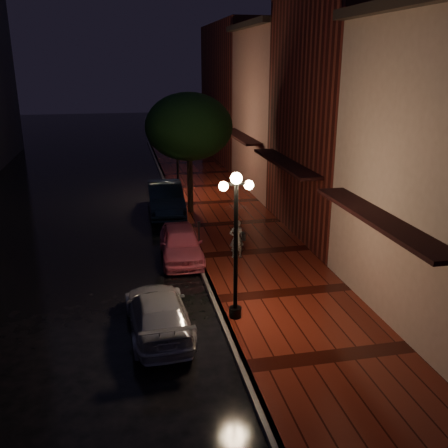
{
  "coord_description": "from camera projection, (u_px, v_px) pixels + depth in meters",
  "views": [
    {
      "loc": [
        -2.63,
        -17.71,
        7.26
      ],
      "look_at": [
        1.04,
        -0.08,
        1.4
      ],
      "focal_mm": 40.0,
      "sensor_mm": 36.0,
      "label": 1
    }
  ],
  "objects": [
    {
      "name": "woman_with_umbrella",
      "position": [
        237.0,
        223.0,
        18.65
      ],
      "size": [
        0.87,
        0.89,
        2.1
      ],
      "rotation": [
        0.0,
        0.0,
        3.14
      ],
      "color": "silver",
      "rests_on": "sidewalk"
    },
    {
      "name": "navy_car",
      "position": [
        165.0,
        198.0,
        24.9
      ],
      "size": [
        1.71,
        4.76,
        1.56
      ],
      "primitive_type": "imported",
      "rotation": [
        0.0,
        0.0,
        -0.01
      ],
      "color": "black",
      "rests_on": "ground"
    },
    {
      "name": "storefront_mid",
      "position": [
        354.0,
        106.0,
        20.76
      ],
      "size": [
        5.0,
        8.0,
        11.0
      ],
      "primitive_type": "cube",
      "color": "#511914",
      "rests_on": "ground"
    },
    {
      "name": "parking_meter",
      "position": [
        199.0,
        234.0,
        19.42
      ],
      "size": [
        0.12,
        0.1,
        1.23
      ],
      "rotation": [
        0.0,
        0.0,
        0.15
      ],
      "color": "black",
      "rests_on": "sidewalk"
    },
    {
      "name": "storefront_far",
      "position": [
        290.0,
        113.0,
        28.52
      ],
      "size": [
        5.0,
        8.0,
        9.0
      ],
      "primitive_type": "cube",
      "color": "#8C5951",
      "rests_on": "ground"
    },
    {
      "name": "ground",
      "position": [
        197.0,
        260.0,
        19.25
      ],
      "size": [
        120.0,
        120.0,
        0.0
      ],
      "primitive_type": "plane",
      "color": "black",
      "rests_on": "ground"
    },
    {
      "name": "street_tree",
      "position": [
        189.0,
        129.0,
        23.63
      ],
      "size": [
        4.16,
        4.16,
        5.8
      ],
      "color": "black",
      "rests_on": "sidewalk"
    },
    {
      "name": "curb",
      "position": [
        197.0,
        258.0,
        19.22
      ],
      "size": [
        0.25,
        60.0,
        0.15
      ],
      "primitive_type": "cube",
      "color": "#595451",
      "rests_on": "ground"
    },
    {
      "name": "pink_car",
      "position": [
        181.0,
        243.0,
        19.08
      ],
      "size": [
        1.68,
        3.9,
        1.31
      ],
      "primitive_type": "imported",
      "rotation": [
        0.0,
        0.0,
        -0.04
      ],
      "color": "#E25D77",
      "rests_on": "ground"
    },
    {
      "name": "streetlamp_near",
      "position": [
        236.0,
        238.0,
        13.86
      ],
      "size": [
        0.96,
        0.36,
        4.31
      ],
      "color": "black",
      "rests_on": "sidewalk"
    },
    {
      "name": "storefront_extra",
      "position": [
        247.0,
        93.0,
        37.68
      ],
      "size": [
        5.0,
        12.0,
        10.0
      ],
      "primitive_type": "cube",
      "color": "#511914",
      "rests_on": "ground"
    },
    {
      "name": "sidewalk",
      "position": [
        254.0,
        253.0,
        19.66
      ],
      "size": [
        4.5,
        60.0,
        0.15
      ],
      "primitive_type": "cube",
      "color": "#49140D",
      "rests_on": "ground"
    },
    {
      "name": "streetlamp_far",
      "position": [
        177.0,
        153.0,
        26.89
      ],
      "size": [
        0.96,
        0.36,
        4.31
      ],
      "color": "black",
      "rests_on": "sidewalk"
    },
    {
      "name": "silver_car",
      "position": [
        158.0,
        313.0,
        13.92
      ],
      "size": [
        1.85,
        4.17,
        1.19
      ],
      "primitive_type": "imported",
      "rotation": [
        0.0,
        0.0,
        3.19
      ],
      "color": "#ADADB5",
      "rests_on": "ground"
    }
  ]
}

